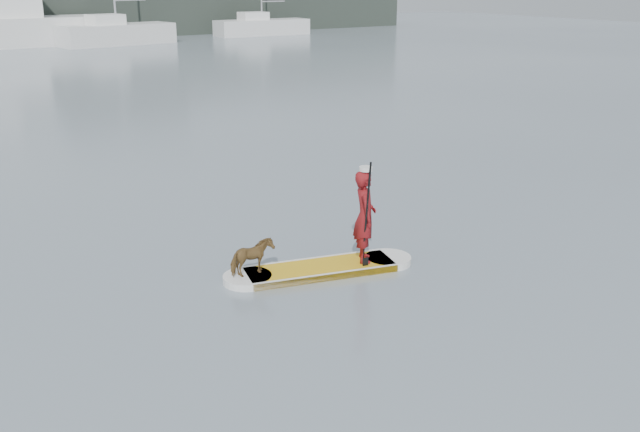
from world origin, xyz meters
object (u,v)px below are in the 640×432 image
paddler (365,216)px  sailboat_f (261,25)px  paddleboard (320,269)px  sailboat_e (116,33)px  dog (252,257)px

paddler → sailboat_f: size_ratio=0.13×
paddleboard → sailboat_e: size_ratio=0.27×
dog → sailboat_f: 50.95m
sailboat_f → sailboat_e: bearing=-169.3°
dog → sailboat_e: (12.09, 42.50, 0.43)m
paddler → dog: (-1.89, 0.50, -0.49)m
paddleboard → paddler: 1.16m
paddleboard → dog: size_ratio=4.52×
paddler → sailboat_e: sailboat_e is taller
dog → sailboat_f: bearing=-32.2°
paddleboard → sailboat_e: sailboat_e is taller
paddleboard → paddler: size_ratio=2.04×
dog → sailboat_e: bearing=-18.6°
paddleboard → sailboat_f: bearing=76.6°
paddleboard → dog: 1.22m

